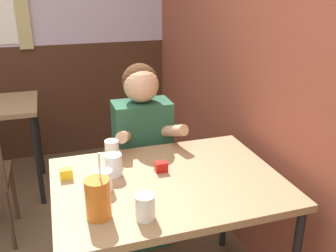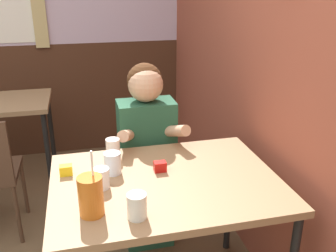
# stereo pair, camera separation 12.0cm
# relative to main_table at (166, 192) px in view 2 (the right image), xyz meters

# --- Properties ---
(brick_wall_right) EXTENTS (0.08, 4.42, 2.70)m
(brick_wall_right) POSITION_rel_main_table_xyz_m (0.66, 0.95, 0.64)
(brick_wall_right) COLOR #9E4C38
(brick_wall_right) RESTS_ON ground_plane
(back_wall) EXTENTS (5.41, 0.09, 2.70)m
(back_wall) POSITION_rel_main_table_xyz_m (-0.60, 2.19, 0.65)
(back_wall) COLOR silver
(back_wall) RESTS_ON ground_plane
(main_table) EXTENTS (1.07, 0.80, 0.78)m
(main_table) POSITION_rel_main_table_xyz_m (0.00, 0.00, 0.00)
(main_table) COLOR #93704C
(main_table) RESTS_ON ground_plane
(person_seated) EXTENTS (0.42, 0.41, 1.22)m
(person_seated) POSITION_rel_main_table_xyz_m (0.01, 0.55, -0.06)
(person_seated) COLOR #235138
(person_seated) RESTS_ON ground_plane
(cocktail_pitcher) EXTENTS (0.10, 0.10, 0.29)m
(cocktail_pitcher) POSITION_rel_main_table_xyz_m (-0.35, -0.20, 0.15)
(cocktail_pitcher) COLOR #C6661E
(cocktail_pitcher) RESTS_ON main_table
(glass_near_pitcher) EXTENTS (0.07, 0.07, 0.10)m
(glass_near_pitcher) POSITION_rel_main_table_xyz_m (-0.30, -0.00, 0.12)
(glass_near_pitcher) COLOR silver
(glass_near_pitcher) RESTS_ON main_table
(glass_center) EXTENTS (0.08, 0.08, 0.11)m
(glass_center) POSITION_rel_main_table_xyz_m (-0.18, -0.27, 0.12)
(glass_center) COLOR silver
(glass_center) RESTS_ON main_table
(glass_far_side) EXTENTS (0.07, 0.07, 0.11)m
(glass_far_side) POSITION_rel_main_table_xyz_m (-0.22, 0.28, 0.13)
(glass_far_side) COLOR silver
(glass_far_side) RESTS_ON main_table
(glass_by_brick) EXTENTS (0.08, 0.08, 0.11)m
(glass_by_brick) POSITION_rel_main_table_xyz_m (-0.24, 0.12, 0.12)
(glass_by_brick) COLOR silver
(glass_by_brick) RESTS_ON main_table
(condiment_ketchup) EXTENTS (0.06, 0.04, 0.05)m
(condiment_ketchup) POSITION_rel_main_table_xyz_m (-0.01, 0.09, 0.09)
(condiment_ketchup) COLOR #B7140F
(condiment_ketchup) RESTS_ON main_table
(condiment_mustard) EXTENTS (0.06, 0.04, 0.05)m
(condiment_mustard) POSITION_rel_main_table_xyz_m (-0.46, 0.16, 0.09)
(condiment_mustard) COLOR yellow
(condiment_mustard) RESTS_ON main_table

